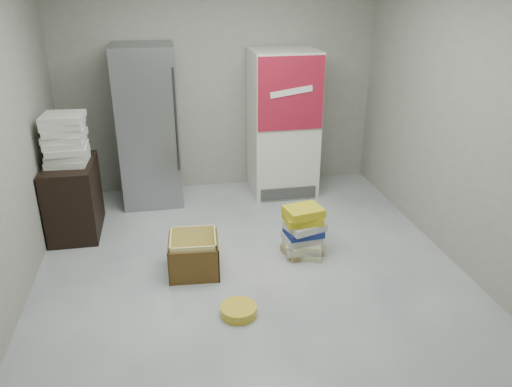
{
  "coord_description": "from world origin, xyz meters",
  "views": [
    {
      "loc": [
        -0.7,
        -3.78,
        2.57
      ],
      "look_at": [
        0.14,
        0.7,
        0.6
      ],
      "focal_mm": 35.0,
      "sensor_mm": 36.0,
      "label": 1
    }
  ],
  "objects_px": {
    "cardboard_box": "(194,257)",
    "phonebook_stack_main": "(303,231)",
    "wood_shelf": "(74,198)",
    "steel_fridge": "(149,126)",
    "coke_cooler": "(283,123)"
  },
  "relations": [
    {
      "from": "steel_fridge",
      "to": "cardboard_box",
      "type": "bearing_deg",
      "value": -78.2
    },
    {
      "from": "wood_shelf",
      "to": "phonebook_stack_main",
      "type": "bearing_deg",
      "value": -22.15
    },
    {
      "from": "steel_fridge",
      "to": "cardboard_box",
      "type": "xyz_separation_m",
      "value": [
        0.37,
        -1.79,
        -0.8
      ]
    },
    {
      "from": "steel_fridge",
      "to": "wood_shelf",
      "type": "height_order",
      "value": "steel_fridge"
    },
    {
      "from": "wood_shelf",
      "to": "cardboard_box",
      "type": "distance_m",
      "value": 1.62
    },
    {
      "from": "wood_shelf",
      "to": "cardboard_box",
      "type": "xyz_separation_m",
      "value": [
        1.2,
        -1.06,
        -0.25
      ]
    },
    {
      "from": "wood_shelf",
      "to": "cardboard_box",
      "type": "bearing_deg",
      "value": -41.3
    },
    {
      "from": "steel_fridge",
      "to": "wood_shelf",
      "type": "distance_m",
      "value": 1.23
    },
    {
      "from": "coke_cooler",
      "to": "wood_shelf",
      "type": "bearing_deg",
      "value": -163.72
    },
    {
      "from": "cardboard_box",
      "to": "wood_shelf",
      "type": "bearing_deg",
      "value": 142.65
    },
    {
      "from": "coke_cooler",
      "to": "phonebook_stack_main",
      "type": "distance_m",
      "value": 1.79
    },
    {
      "from": "coke_cooler",
      "to": "phonebook_stack_main",
      "type": "relative_size",
      "value": 3.46
    },
    {
      "from": "phonebook_stack_main",
      "to": "steel_fridge",
      "type": "bearing_deg",
      "value": 122.48
    },
    {
      "from": "cardboard_box",
      "to": "phonebook_stack_main",
      "type": "bearing_deg",
      "value": 10.25
    },
    {
      "from": "steel_fridge",
      "to": "phonebook_stack_main",
      "type": "relative_size",
      "value": 3.65
    }
  ]
}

